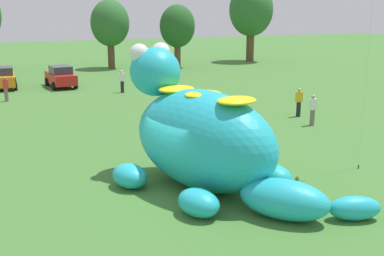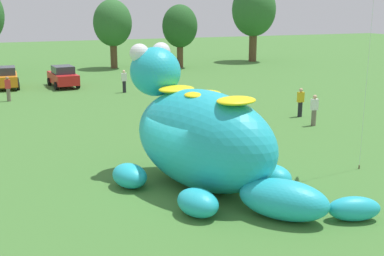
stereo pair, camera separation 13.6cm
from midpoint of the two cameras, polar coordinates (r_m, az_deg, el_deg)
ground_plane at (r=17.63m, az=-2.02°, el=-7.25°), size 160.00×160.00×0.00m
giant_inflatable_creature at (r=17.38m, az=1.12°, el=-1.19°), size 7.24×8.82×5.02m
car_orange at (r=41.87m, az=-21.17°, el=5.47°), size 2.05×4.16×1.72m
car_red at (r=41.13m, az=-15.10°, el=5.79°), size 2.22×4.24×1.72m
tree_centre_left at (r=52.45m, az=-9.58°, el=11.88°), size 3.99×3.99×7.07m
tree_centre at (r=52.43m, az=-1.79°, el=11.69°), size 3.69×3.69×6.56m
tree_centre_right at (r=58.87m, az=6.82°, el=13.42°), size 5.08×5.08×9.01m
spectator_near_inflatable at (r=37.52m, az=-8.22°, el=5.37°), size 0.38×0.26×1.71m
spectator_mid_field at (r=29.66m, az=12.18°, el=2.92°), size 0.38×0.26×1.71m
spectator_by_cars at (r=27.59m, az=13.71°, el=2.02°), size 0.38×0.26×1.71m
spectator_wandering at (r=36.02m, az=-20.92°, el=4.24°), size 0.38×0.26×1.71m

